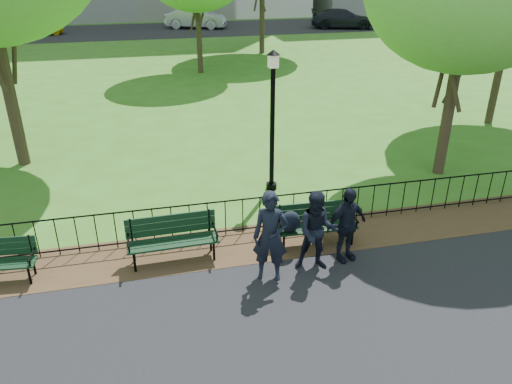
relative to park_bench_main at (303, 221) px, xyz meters
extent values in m
plane|color=#3A5F19|center=(-0.16, -1.17, -0.64)|extent=(120.00, 120.00, 0.00)
cube|color=#3B2418|center=(-0.16, 0.33, -0.63)|extent=(60.00, 1.60, 0.01)
cube|color=black|center=(-0.16, 33.83, -0.64)|extent=(70.00, 9.00, 0.01)
cylinder|color=black|center=(-0.16, 0.83, 0.24)|extent=(24.00, 0.04, 0.04)
cylinder|color=black|center=(-0.16, 0.83, -0.52)|extent=(24.00, 0.04, 0.04)
cylinder|color=black|center=(-0.16, 0.83, -0.19)|extent=(0.02, 0.02, 0.90)
cube|color=black|center=(0.31, -0.02, -0.20)|extent=(1.80, 0.54, 0.04)
cube|color=black|center=(0.32, 0.24, 0.15)|extent=(1.78, 0.11, 0.45)
cylinder|color=black|center=(-0.47, -0.17, -0.42)|extent=(0.05, 0.05, 0.45)
cylinder|color=black|center=(1.07, -0.23, -0.42)|extent=(0.05, 0.05, 0.45)
cylinder|color=black|center=(-0.46, 0.19, -0.42)|extent=(0.05, 0.05, 0.45)
cylinder|color=black|center=(1.09, 0.13, -0.42)|extent=(0.05, 0.05, 0.45)
cylinder|color=black|center=(-0.54, 0.01, -0.02)|extent=(0.06, 0.56, 0.04)
cylinder|color=black|center=(1.15, -0.05, -0.02)|extent=(0.06, 0.56, 0.04)
ellipsoid|color=black|center=(-0.32, -0.09, 0.07)|extent=(0.45, 0.32, 0.48)
cube|color=black|center=(-2.80, 0.04, -0.17)|extent=(1.88, 0.55, 0.04)
cube|color=black|center=(-2.80, 0.31, 0.18)|extent=(1.87, 0.09, 0.47)
cylinder|color=black|center=(-3.60, -0.17, -0.41)|extent=(0.05, 0.05, 0.47)
cylinder|color=black|center=(-1.98, -0.12, -0.41)|extent=(0.05, 0.05, 0.47)
cylinder|color=black|center=(-3.61, 0.20, -0.41)|extent=(0.05, 0.05, 0.47)
cylinder|color=black|center=(-1.99, 0.25, -0.41)|extent=(0.05, 0.05, 0.47)
cylinder|color=black|center=(-3.68, 0.01, 0.01)|extent=(0.06, 0.58, 0.04)
cylinder|color=black|center=(-1.91, 0.06, 0.01)|extent=(0.06, 0.58, 0.04)
cylinder|color=black|center=(-5.60, -0.14, -0.43)|extent=(0.05, 0.05, 0.42)
cylinder|color=black|center=(-5.56, 0.20, -0.43)|extent=(0.05, 0.05, 0.42)
cylinder|color=black|center=(-5.52, 0.02, -0.06)|extent=(0.09, 0.52, 0.04)
cylinder|color=black|center=(0.09, 2.99, -0.56)|extent=(0.29, 0.29, 0.17)
cylinder|color=black|center=(0.09, 2.99, 1.03)|extent=(0.13, 0.13, 3.35)
cube|color=beige|center=(0.09, 2.99, 2.81)|extent=(0.23, 0.23, 0.31)
cone|color=black|center=(0.09, 2.99, 3.02)|extent=(0.34, 0.34, 0.13)
cylinder|color=#2D2116|center=(-6.81, 6.47, 1.27)|extent=(0.35, 0.35, 3.82)
cylinder|color=#2D2116|center=(5.15, 2.95, 0.96)|extent=(0.32, 0.32, 3.20)
cylinder|color=#2D2116|center=(9.56, 6.69, 1.32)|extent=(0.28, 0.28, 3.92)
cylinder|color=#2D2116|center=(0.10, 17.69, 1.01)|extent=(0.28, 0.28, 3.31)
cylinder|color=#2D2116|center=(4.62, 22.40, 1.41)|extent=(0.31, 0.31, 4.10)
imported|color=black|center=(-0.99, -0.97, 0.30)|extent=(0.78, 0.63, 1.87)
imported|color=black|center=(0.00, -0.85, 0.22)|extent=(0.91, 0.62, 1.70)
imported|color=black|center=(0.69, -0.69, 0.19)|extent=(1.03, 0.63, 1.63)
imported|color=yellow|center=(-10.38, 33.22, 0.06)|extent=(4.33, 2.74, 1.37)
imported|color=#AAACB2|center=(1.93, 34.22, 0.18)|extent=(5.23, 3.23, 1.63)
imported|color=black|center=(13.74, 31.48, 0.13)|extent=(5.62, 3.60, 1.52)
camera|label=1|loc=(-3.15, -8.90, 5.26)|focal=35.00mm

